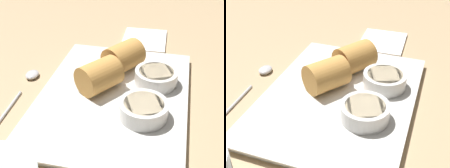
# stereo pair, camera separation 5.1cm
# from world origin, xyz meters

# --- Properties ---
(table_surface) EXTENTS (1.80, 1.40, 0.02)m
(table_surface) POSITION_xyz_m (0.00, 0.00, 0.01)
(table_surface) COLOR tan
(table_surface) RESTS_ON ground
(serving_plate) EXTENTS (0.34, 0.25, 0.01)m
(serving_plate) POSITION_xyz_m (-0.03, -0.00, 0.03)
(serving_plate) COLOR silver
(serving_plate) RESTS_ON table_surface
(roll_front_left) EXTENTS (0.09, 0.08, 0.05)m
(roll_front_left) POSITION_xyz_m (-0.05, -0.02, 0.06)
(roll_front_left) COLOR #D19347
(roll_front_left) RESTS_ON serving_plate
(roll_front_right) EXTENTS (0.09, 0.08, 0.05)m
(roll_front_right) POSITION_xyz_m (-0.12, 0.01, 0.06)
(roll_front_right) COLOR #D19347
(roll_front_right) RESTS_ON serving_plate
(dipping_bowl_near) EXTENTS (0.08, 0.08, 0.03)m
(dipping_bowl_near) POSITION_xyz_m (-0.08, 0.07, 0.05)
(dipping_bowl_near) COLOR white
(dipping_bowl_near) RESTS_ON serving_plate
(dipping_bowl_far) EXTENTS (0.08, 0.08, 0.03)m
(dipping_bowl_far) POSITION_xyz_m (0.01, 0.06, 0.05)
(dipping_bowl_far) COLOR white
(dipping_bowl_far) RESTS_ON serving_plate
(spoon) EXTENTS (0.20, 0.03, 0.01)m
(spoon) POSITION_xyz_m (-0.04, -0.17, 0.02)
(spoon) COLOR silver
(spoon) RESTS_ON table_surface
(napkin) EXTENTS (0.12, 0.10, 0.01)m
(napkin) POSITION_xyz_m (-0.28, 0.02, 0.02)
(napkin) COLOR white
(napkin) RESTS_ON table_surface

